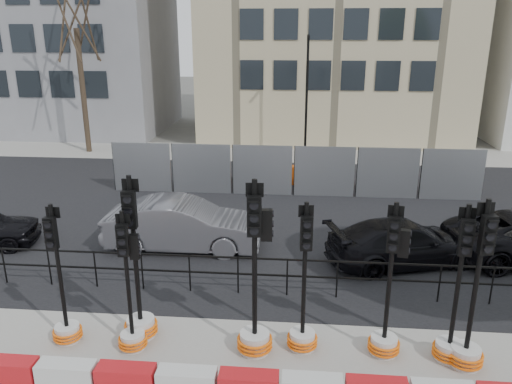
# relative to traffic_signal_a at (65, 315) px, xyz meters

# --- Properties ---
(ground) EXTENTS (120.00, 120.00, 0.00)m
(ground) POSITION_rel_traffic_signal_a_xyz_m (4.52, 1.07, -0.63)
(ground) COLOR #51514C
(ground) RESTS_ON ground
(road) EXTENTS (40.00, 14.00, 0.03)m
(road) POSITION_rel_traffic_signal_a_xyz_m (4.52, 8.07, -0.61)
(road) COLOR black
(road) RESTS_ON ground
(sidewalk_far) EXTENTS (40.00, 4.00, 0.02)m
(sidewalk_far) POSITION_rel_traffic_signal_a_xyz_m (4.52, 17.07, -0.62)
(sidewalk_far) COLOR gray
(sidewalk_far) RESTS_ON ground
(building_grey) EXTENTS (11.00, 9.06, 14.00)m
(building_grey) POSITION_rel_traffic_signal_a_xyz_m (-9.48, 23.06, 6.37)
(building_grey) COLOR gray
(building_grey) RESTS_ON ground
(kerb_railing) EXTENTS (18.00, 0.04, 1.00)m
(kerb_railing) POSITION_rel_traffic_signal_a_xyz_m (4.52, 2.27, 0.06)
(kerb_railing) COLOR black
(kerb_railing) RESTS_ON ground
(heras_fencing) EXTENTS (14.33, 1.72, 2.00)m
(heras_fencing) POSITION_rel_traffic_signal_a_xyz_m (4.50, 10.87, 0.05)
(heras_fencing) COLOR gray
(heras_fencing) RESTS_ON ground
(lamp_post_far) EXTENTS (0.12, 0.56, 6.00)m
(lamp_post_far) POSITION_rel_traffic_signal_a_xyz_m (5.02, 16.06, 2.59)
(lamp_post_far) COLOR black
(lamp_post_far) RESTS_ON ground
(tree_bare_far) EXTENTS (2.00, 2.00, 9.00)m
(tree_bare_far) POSITION_rel_traffic_signal_a_xyz_m (-6.48, 16.57, 6.02)
(tree_bare_far) COLOR #473828
(tree_bare_far) RESTS_ON ground
(traffic_signal_a) EXTENTS (0.60, 0.60, 3.05)m
(traffic_signal_a) POSITION_rel_traffic_signal_a_xyz_m (0.00, 0.00, 0.00)
(traffic_signal_a) COLOR silver
(traffic_signal_a) RESTS_ON ground
(traffic_signal_b) EXTENTS (0.59, 0.59, 3.00)m
(traffic_signal_b) POSITION_rel_traffic_signal_a_xyz_m (1.46, -0.14, 0.09)
(traffic_signal_b) COLOR silver
(traffic_signal_b) RESTS_ON ground
(traffic_signal_c) EXTENTS (0.70, 0.70, 3.57)m
(traffic_signal_c) POSITION_rel_traffic_signal_a_xyz_m (1.48, 0.29, 0.11)
(traffic_signal_c) COLOR silver
(traffic_signal_c) RESTS_ON ground
(traffic_signal_d) EXTENTS (0.72, 0.72, 3.65)m
(traffic_signal_d) POSITION_rel_traffic_signal_a_xyz_m (3.95, -0.03, 0.24)
(traffic_signal_d) COLOR silver
(traffic_signal_d) RESTS_ON ground
(traffic_signal_e) EXTENTS (0.63, 0.63, 3.17)m
(traffic_signal_e) POSITION_rel_traffic_signal_a_xyz_m (4.89, 0.17, 0.03)
(traffic_signal_e) COLOR silver
(traffic_signal_e) RESTS_ON ground
(traffic_signal_f) EXTENTS (0.64, 0.64, 3.23)m
(traffic_signal_f) POSITION_rel_traffic_signal_a_xyz_m (6.53, 0.14, 0.14)
(traffic_signal_f) COLOR silver
(traffic_signal_f) RESTS_ON ground
(traffic_signal_g) EXTENTS (0.64, 0.64, 3.27)m
(traffic_signal_g) POSITION_rel_traffic_signal_a_xyz_m (7.77, 0.06, 0.05)
(traffic_signal_g) COLOR silver
(traffic_signal_g) RESTS_ON ground
(traffic_signal_h) EXTENTS (0.68, 0.68, 3.43)m
(traffic_signal_h) POSITION_rel_traffic_signal_a_xyz_m (8.03, -0.11, 0.08)
(traffic_signal_h) COLOR silver
(traffic_signal_h) RESTS_ON ground
(car_b) EXTENTS (1.74, 4.62, 1.51)m
(car_b) POSITION_rel_traffic_signal_a_xyz_m (1.37, 4.82, 0.12)
(car_b) COLOR #54545A
(car_b) RESTS_ON ground
(car_c) EXTENTS (4.18, 5.30, 1.25)m
(car_c) POSITION_rel_traffic_signal_a_xyz_m (7.68, 4.36, -0.00)
(car_c) COLOR black
(car_c) RESTS_ON ground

